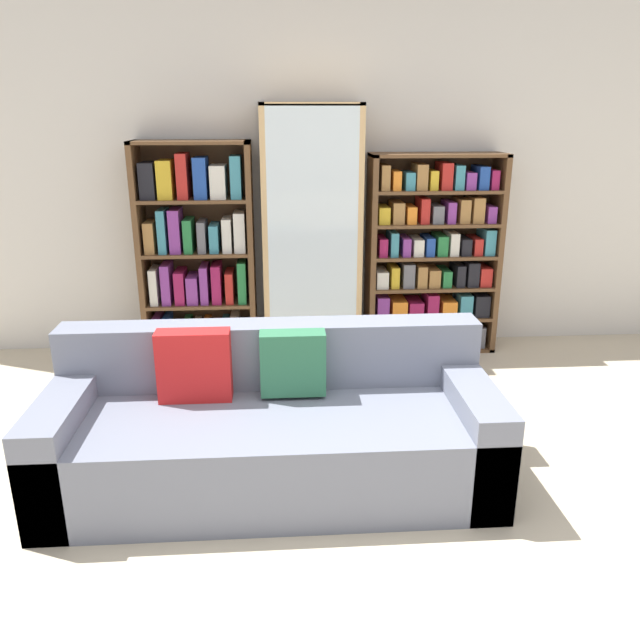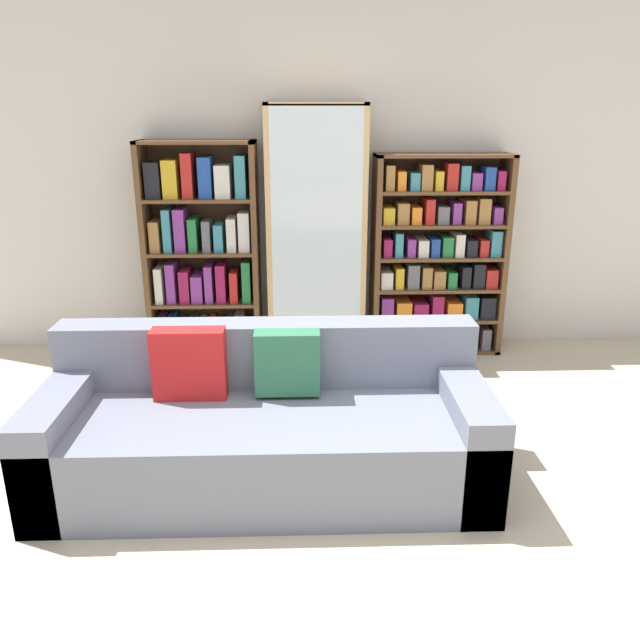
% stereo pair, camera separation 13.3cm
% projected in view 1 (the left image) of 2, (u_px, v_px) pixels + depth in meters
% --- Properties ---
extents(ground_plane, '(16.00, 16.00, 0.00)m').
position_uv_depth(ground_plane, '(393.00, 565.00, 2.57)').
color(ground_plane, beige).
extents(wall_back, '(6.59, 0.06, 2.70)m').
position_uv_depth(wall_back, '(336.00, 171.00, 4.67)').
color(wall_back, beige).
rests_on(wall_back, ground).
extents(couch, '(2.16, 0.83, 0.77)m').
position_uv_depth(couch, '(272.00, 431.00, 3.09)').
color(couch, slate).
rests_on(couch, ground).
extents(bookshelf_left, '(0.83, 0.32, 1.59)m').
position_uv_depth(bookshelf_left, '(197.00, 255.00, 4.59)').
color(bookshelf_left, brown).
rests_on(bookshelf_left, ground).
extents(display_cabinet, '(0.72, 0.36, 1.84)m').
position_uv_depth(display_cabinet, '(311.00, 235.00, 4.59)').
color(display_cabinet, tan).
rests_on(display_cabinet, ground).
extents(bookshelf_right, '(0.99, 0.32, 1.49)m').
position_uv_depth(bookshelf_right, '(432.00, 258.00, 4.72)').
color(bookshelf_right, brown).
rests_on(bookshelf_right, ground).
extents(wine_bottle, '(0.08, 0.08, 0.35)m').
position_uv_depth(wine_bottle, '(398.00, 352.00, 4.46)').
color(wine_bottle, '#143819').
rests_on(wine_bottle, ground).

